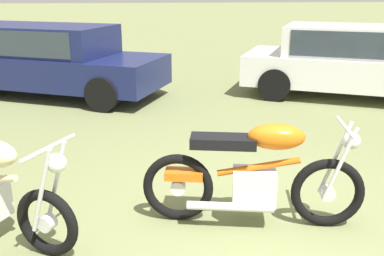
# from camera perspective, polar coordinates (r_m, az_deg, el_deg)

# --- Properties ---
(ground_plane) EXTENTS (120.00, 120.00, 0.00)m
(ground_plane) POSITION_cam_1_polar(r_m,az_deg,el_deg) (4.07, 10.13, -14.59)
(ground_plane) COLOR olive
(motorcycle_orange) EXTENTS (2.06, 0.71, 1.02)m
(motorcycle_orange) POSITION_cam_1_polar(r_m,az_deg,el_deg) (4.14, 8.20, -6.09)
(motorcycle_orange) COLOR black
(motorcycle_orange) RESTS_ON ground
(car_navy) EXTENTS (4.83, 3.44, 1.43)m
(car_navy) POSITION_cam_1_polar(r_m,az_deg,el_deg) (9.60, -18.65, 9.03)
(car_navy) COLOR #161E4C
(car_navy) RESTS_ON ground
(car_white) EXTENTS (4.51, 3.42, 1.43)m
(car_white) POSITION_cam_1_polar(r_m,az_deg,el_deg) (9.52, 19.48, 8.66)
(car_white) COLOR silver
(car_white) RESTS_ON ground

